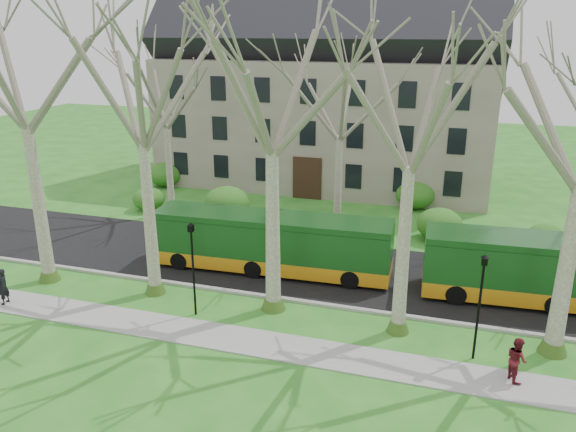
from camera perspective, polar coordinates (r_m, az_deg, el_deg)
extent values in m
plane|color=#276F1F|center=(25.16, 4.28, -10.82)|extent=(120.00, 120.00, 0.00)
cube|color=gray|center=(23.06, 2.82, -13.70)|extent=(70.00, 2.00, 0.06)
cube|color=black|center=(29.97, 6.69, -5.78)|extent=(80.00, 8.00, 0.06)
cube|color=#A5A39E|center=(26.42, 5.03, -9.15)|extent=(80.00, 0.25, 0.14)
cube|color=gray|center=(47.23, 3.97, 9.63)|extent=(26.00, 12.00, 10.00)
cylinder|color=black|center=(25.27, -9.58, -5.83)|extent=(0.10, 0.10, 4.00)
cube|color=black|center=(24.47, -9.85, -1.24)|extent=(0.22, 0.22, 0.30)
cylinder|color=black|center=(22.92, 18.77, -9.30)|extent=(0.10, 0.10, 4.00)
cube|color=black|center=(22.03, 19.35, -4.34)|extent=(0.22, 0.22, 0.30)
ellipsoid|color=#2B5719|center=(40.92, -13.99, 1.96)|extent=(2.60, 2.60, 2.00)
ellipsoid|color=#2B5719|center=(38.23, -6.24, 1.24)|extent=(2.60, 2.60, 2.00)
ellipsoid|color=#2B5719|center=(35.29, 15.14, -0.80)|extent=(2.60, 2.60, 2.00)
ellipsoid|color=#2B5719|center=(35.68, 24.78, -1.71)|extent=(2.60, 2.60, 2.00)
ellipsoid|color=#2B5719|center=(46.88, -12.37, 4.18)|extent=(2.60, 2.60, 2.00)
ellipsoid|color=#2B5719|center=(41.10, 12.78, 2.13)|extent=(2.60, 2.60, 2.00)
imported|color=black|center=(29.41, -27.00, -6.39)|extent=(0.48, 0.67, 1.74)
imported|color=maroon|center=(22.61, 22.21, -13.31)|extent=(0.93, 1.02, 1.71)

